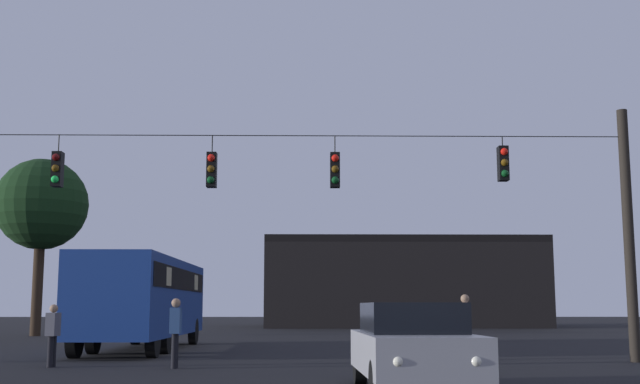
{
  "coord_description": "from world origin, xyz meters",
  "views": [
    {
      "loc": [
        0.93,
        -4.66,
        1.46
      ],
      "look_at": [
        1.31,
        18.96,
        4.88
      ],
      "focal_mm": 44.37,
      "sensor_mm": 36.0,
      "label": 1
    }
  ],
  "objects": [
    {
      "name": "city_bus",
      "position": [
        -4.58,
        22.42,
        1.87
      ],
      "size": [
        2.57,
        11.0,
        3.0
      ],
      "color": "navy",
      "rests_on": "ground"
    },
    {
      "name": "ground_plane",
      "position": [
        0.0,
        24.5,
        0.0
      ],
      "size": [
        168.0,
        168.0,
        0.0
      ],
      "primitive_type": "plane",
      "color": "black",
      "rests_on": "ground"
    },
    {
      "name": "pedestrian_crossing_center",
      "position": [
        5.31,
        17.4,
        1.02
      ],
      "size": [
        0.25,
        0.36,
        1.79
      ],
      "color": "black",
      "rests_on": "ground"
    },
    {
      "name": "corner_building",
      "position": [
        7.78,
        53.66,
        3.13
      ],
      "size": [
        19.48,
        10.73,
        6.27
      ],
      "color": "black",
      "rests_on": "ground"
    },
    {
      "name": "pedestrian_crossing_right",
      "position": [
        -5.26,
        14.91,
        0.84
      ],
      "size": [
        0.28,
        0.39,
        1.51
      ],
      "color": "black",
      "rests_on": "ground"
    },
    {
      "name": "pedestrian_crossing_left",
      "position": [
        -2.22,
        14.48,
        0.93
      ],
      "size": [
        0.24,
        0.36,
        1.65
      ],
      "color": "black",
      "rests_on": "ground"
    },
    {
      "name": "car_near_right",
      "position": [
        2.76,
        9.22,
        0.8
      ],
      "size": [
        1.93,
        4.38,
        1.52
      ],
      "color": "#99999E",
      "rests_on": "ground"
    },
    {
      "name": "overhead_signal_span",
      "position": [
        0.03,
        16.42,
        3.91
      ],
      "size": [
        19.46,
        0.44,
        6.82
      ],
      "color": "black",
      "rests_on": "ground"
    },
    {
      "name": "tree_left_silhouette",
      "position": [
        -12.58,
        35.34,
        6.55
      ],
      "size": [
        4.63,
        4.63,
        8.92
      ],
      "color": "#2D2116",
      "rests_on": "ground"
    }
  ]
}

